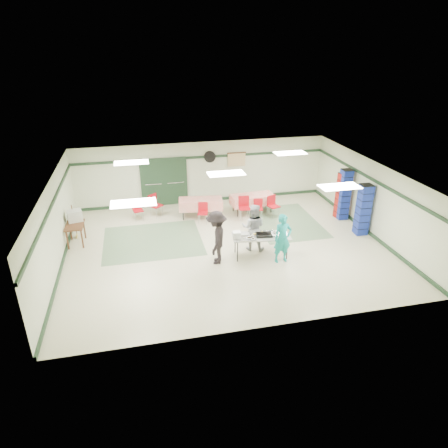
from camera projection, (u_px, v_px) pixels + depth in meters
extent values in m
plane|color=#BCB797|center=(226.00, 246.00, 14.13)|extent=(11.00, 11.00, 0.00)
plane|color=silver|center=(226.00, 173.00, 13.00)|extent=(11.00, 11.00, 0.00)
plane|color=beige|center=(203.00, 172.00, 17.55)|extent=(11.00, 0.00, 11.00)
plane|color=beige|center=(268.00, 282.00, 9.57)|extent=(11.00, 0.00, 11.00)
plane|color=beige|center=(55.00, 226.00, 12.46)|extent=(0.00, 9.00, 9.00)
plane|color=beige|center=(372.00, 198.00, 14.66)|extent=(0.00, 9.00, 9.00)
cube|color=#1D3521|center=(203.00, 157.00, 17.23)|extent=(11.00, 0.06, 0.10)
cube|color=#1D3521|center=(204.00, 200.00, 18.06)|extent=(11.00, 0.06, 0.12)
cube|color=#1D3521|center=(52.00, 205.00, 12.18)|extent=(0.06, 9.00, 0.10)
cube|color=#1D3521|center=(63.00, 262.00, 13.01)|extent=(0.06, 9.00, 0.12)
cube|color=#1D3521|center=(374.00, 180.00, 14.36)|extent=(0.06, 9.00, 0.10)
cube|color=#1D3521|center=(366.00, 230.00, 15.19)|extent=(0.06, 9.00, 0.12)
cube|color=#638561|center=(153.00, 241.00, 14.51)|extent=(3.50, 3.00, 0.01)
cube|color=#638561|center=(285.00, 222.00, 16.01)|extent=(2.50, 3.50, 0.01)
cube|color=#959895|center=(153.00, 183.00, 17.18)|extent=(0.90, 0.06, 2.10)
cube|color=#959895|center=(175.00, 181.00, 17.37)|extent=(0.90, 0.06, 2.10)
cube|color=#1D3521|center=(164.00, 182.00, 17.26)|extent=(2.00, 0.03, 2.15)
cylinder|color=black|center=(210.00, 157.00, 17.26)|extent=(0.50, 0.10, 0.50)
cube|color=#DDC18A|center=(237.00, 160.00, 17.59)|extent=(0.80, 0.02, 0.60)
cube|color=#A4A5A0|center=(261.00, 236.00, 13.19)|extent=(1.99, 1.00, 0.04)
cylinder|color=black|center=(238.00, 252.00, 13.00)|extent=(0.04, 0.04, 0.72)
cylinder|color=black|center=(287.00, 249.00, 13.14)|extent=(0.04, 0.04, 0.72)
cylinder|color=black|center=(235.00, 243.00, 13.56)|extent=(0.04, 0.04, 0.72)
cylinder|color=black|center=(283.00, 241.00, 13.70)|extent=(0.04, 0.04, 0.72)
cube|color=silver|center=(278.00, 234.00, 13.29)|extent=(0.62, 0.50, 0.02)
cube|color=silver|center=(259.00, 234.00, 13.25)|extent=(0.66, 0.54, 0.02)
cube|color=silver|center=(247.00, 239.00, 12.93)|extent=(0.64, 0.52, 0.02)
cube|color=black|center=(264.00, 235.00, 13.14)|extent=(0.56, 0.39, 0.08)
cube|color=white|center=(237.00, 235.00, 12.97)|extent=(0.28, 0.26, 0.23)
imported|color=teal|center=(283.00, 239.00, 12.84)|extent=(0.63, 0.44, 1.65)
imported|color=#98989E|center=(253.00, 227.00, 13.59)|extent=(0.99, 0.89, 1.67)
imported|color=black|center=(216.00, 238.00, 12.74)|extent=(0.98, 1.30, 1.79)
cube|color=red|center=(252.00, 196.00, 16.65)|extent=(1.84, 0.91, 0.05)
cube|color=red|center=(252.00, 200.00, 16.73)|extent=(1.84, 0.92, 0.40)
cylinder|color=black|center=(238.00, 209.00, 16.35)|extent=(0.04, 0.04, 0.72)
cylinder|color=black|center=(271.00, 205.00, 16.75)|extent=(0.04, 0.04, 0.72)
cylinder|color=black|center=(233.00, 203.00, 16.87)|extent=(0.04, 0.04, 0.72)
cylinder|color=black|center=(266.00, 200.00, 17.27)|extent=(0.04, 0.04, 0.72)
cube|color=red|center=(201.00, 200.00, 16.21)|extent=(1.83, 0.97, 0.05)
cube|color=red|center=(201.00, 204.00, 16.29)|extent=(1.83, 0.99, 0.40)
cylinder|color=black|center=(183.00, 212.00, 16.04)|extent=(0.04, 0.04, 0.72)
cylinder|color=black|center=(219.00, 210.00, 16.17)|extent=(0.04, 0.04, 0.72)
cylinder|color=black|center=(183.00, 206.00, 16.57)|extent=(0.04, 0.04, 0.72)
cylinder|color=black|center=(218.00, 205.00, 16.70)|extent=(0.04, 0.04, 0.72)
cube|color=#B40E13|center=(258.00, 209.00, 16.23)|extent=(0.44, 0.44, 0.04)
cube|color=#B40E13|center=(258.00, 203.00, 16.29)|extent=(0.36, 0.13, 0.36)
cylinder|color=silver|center=(254.00, 215.00, 16.19)|extent=(0.02, 0.02, 0.38)
cylinder|color=silver|center=(262.00, 215.00, 16.18)|extent=(0.02, 0.02, 0.38)
cylinder|color=silver|center=(254.00, 212.00, 16.45)|extent=(0.02, 0.02, 0.38)
cylinder|color=silver|center=(261.00, 212.00, 16.44)|extent=(0.02, 0.02, 0.38)
cube|color=#B40E13|center=(244.00, 208.00, 16.08)|extent=(0.48, 0.48, 0.04)
cube|color=#B40E13|center=(244.00, 201.00, 16.16)|extent=(0.44, 0.08, 0.44)
cylinder|color=silver|center=(241.00, 216.00, 16.01)|extent=(0.02, 0.02, 0.46)
cylinder|color=silver|center=(249.00, 215.00, 16.05)|extent=(0.02, 0.02, 0.46)
cylinder|color=silver|center=(239.00, 212.00, 16.32)|extent=(0.02, 0.02, 0.46)
cylinder|color=silver|center=(248.00, 212.00, 16.36)|extent=(0.02, 0.02, 0.46)
cube|color=#B40E13|center=(274.00, 206.00, 16.34)|extent=(0.52, 0.52, 0.04)
cube|color=#B40E13|center=(271.00, 200.00, 16.39)|extent=(0.40, 0.17, 0.41)
cylinder|color=silver|center=(273.00, 214.00, 16.24)|extent=(0.02, 0.02, 0.43)
cylinder|color=silver|center=(279.00, 212.00, 16.39)|extent=(0.02, 0.02, 0.43)
cylinder|color=silver|center=(268.00, 211.00, 16.49)|extent=(0.02, 0.02, 0.43)
cylinder|color=silver|center=(274.00, 209.00, 16.64)|extent=(0.02, 0.02, 0.43)
cube|color=#B40E13|center=(203.00, 213.00, 15.76)|extent=(0.47, 0.47, 0.04)
cube|color=#B40E13|center=(203.00, 207.00, 15.83)|extent=(0.38, 0.14, 0.38)
cylinder|color=silver|center=(199.00, 220.00, 15.72)|extent=(0.02, 0.02, 0.40)
cylinder|color=silver|center=(206.00, 220.00, 15.71)|extent=(0.02, 0.02, 0.40)
cylinder|color=silver|center=(199.00, 217.00, 16.00)|extent=(0.02, 0.02, 0.40)
cylinder|color=silver|center=(207.00, 217.00, 15.99)|extent=(0.02, 0.02, 0.40)
cube|color=#B40E13|center=(156.00, 206.00, 16.32)|extent=(0.61, 0.61, 0.04)
cube|color=#B40E13|center=(152.00, 199.00, 16.33)|extent=(0.36, 0.30, 0.44)
cylinder|color=silver|center=(156.00, 214.00, 16.20)|extent=(0.02, 0.02, 0.46)
cylinder|color=silver|center=(163.00, 211.00, 16.45)|extent=(0.02, 0.02, 0.46)
cylinder|color=silver|center=(150.00, 212.00, 16.40)|extent=(0.02, 0.02, 0.46)
cylinder|color=silver|center=(157.00, 209.00, 16.65)|extent=(0.02, 0.02, 0.46)
cube|color=#B40E13|center=(138.00, 210.00, 16.02)|extent=(0.45, 0.45, 0.04)
cube|color=#B40E13|center=(137.00, 204.00, 16.08)|extent=(0.38, 0.11, 0.38)
cylinder|color=silver|center=(136.00, 217.00, 15.93)|extent=(0.02, 0.02, 0.40)
cylinder|color=silver|center=(143.00, 216.00, 16.04)|extent=(0.02, 0.02, 0.40)
cylinder|color=silver|center=(134.00, 215.00, 16.18)|extent=(0.02, 0.02, 0.40)
cylinder|color=silver|center=(141.00, 213.00, 16.29)|extent=(0.02, 0.02, 0.40)
cube|color=navy|center=(344.00, 195.00, 15.91)|extent=(0.41, 0.41, 2.07)
cube|color=maroon|center=(342.00, 196.00, 16.04)|extent=(0.47, 0.47, 1.89)
cube|color=navy|center=(363.00, 210.00, 14.64)|extent=(0.45, 0.45, 1.94)
cube|color=brown|center=(75.00, 225.00, 14.01)|extent=(0.62, 0.95, 0.05)
cube|color=brown|center=(67.00, 240.00, 13.77)|extent=(0.05, 0.05, 0.70)
cube|color=brown|center=(82.00, 239.00, 13.86)|extent=(0.05, 0.05, 0.70)
cube|color=brown|center=(70.00, 231.00, 14.46)|extent=(0.05, 0.05, 0.70)
cube|color=brown|center=(84.00, 230.00, 14.55)|extent=(0.05, 0.05, 0.70)
cube|color=beige|center=(75.00, 216.00, 14.23)|extent=(0.59, 0.54, 0.39)
cylinder|color=brown|center=(74.00, 220.00, 14.52)|extent=(0.08, 0.21, 1.28)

